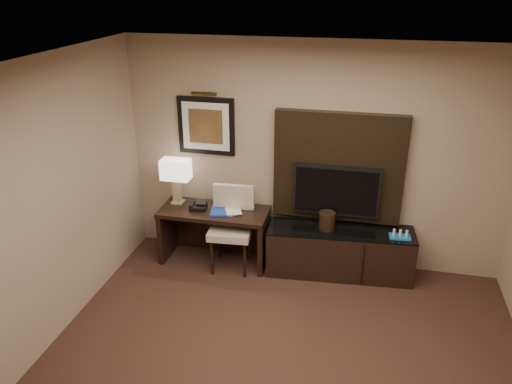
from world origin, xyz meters
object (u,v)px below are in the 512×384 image
(credenza, at_px, (339,252))
(minibar_tray, at_px, (400,234))
(ice_bucket, at_px, (327,221))
(desk_chair, at_px, (231,230))
(desk, at_px, (215,235))
(desk_phone, at_px, (198,205))
(tv, at_px, (336,190))
(table_lamp, at_px, (177,182))

(credenza, xyz_separation_m, minibar_tray, (0.66, -0.04, 0.34))
(ice_bucket, distance_m, minibar_tray, 0.83)
(desk_chair, height_order, ice_bucket, desk_chair)
(credenza, bearing_deg, ice_bucket, 178.69)
(desk, bearing_deg, desk_chair, -24.40)
(credenza, relative_size, minibar_tray, 7.24)
(credenza, xyz_separation_m, ice_bucket, (-0.17, -0.01, 0.40))
(credenza, bearing_deg, desk_chair, -177.64)
(desk_chair, relative_size, desk_phone, 5.27)
(credenza, distance_m, desk_chair, 1.32)
(desk_chair, bearing_deg, tv, 9.46)
(credenza, distance_m, desk_phone, 1.78)
(desk_phone, bearing_deg, desk, -0.43)
(desk_chair, xyz_separation_m, minibar_tray, (1.95, 0.12, 0.11))
(tv, xyz_separation_m, minibar_tray, (0.76, -0.18, -0.39))
(table_lamp, bearing_deg, desk_chair, -15.58)
(ice_bucket, bearing_deg, desk_phone, -177.77)
(desk_phone, bearing_deg, minibar_tray, -5.68)
(desk_phone, bearing_deg, credenza, -4.06)
(desk_phone, bearing_deg, table_lamp, 152.66)
(desk_chair, bearing_deg, desk, 151.40)
(desk_chair, height_order, desk_phone, desk_chair)
(credenza, bearing_deg, table_lamp, 174.04)
(desk_chair, bearing_deg, credenza, 2.46)
(table_lamp, xyz_separation_m, minibar_tray, (2.69, -0.09, -0.35))
(desk_chair, bearing_deg, table_lamp, 159.96)
(tv, relative_size, table_lamp, 1.79)
(desk, xyz_separation_m, table_lamp, (-0.50, 0.10, 0.63))
(tv, height_order, table_lamp, tv)
(table_lamp, height_order, minibar_tray, table_lamp)
(minibar_tray, bearing_deg, desk_phone, -179.29)
(table_lamp, distance_m, ice_bucket, 1.88)
(table_lamp, distance_m, desk_phone, 0.40)
(table_lamp, height_order, desk_phone, table_lamp)
(table_lamp, relative_size, minibar_tray, 2.37)
(credenza, distance_m, tv, 0.75)
(tv, relative_size, minibar_tray, 4.25)
(credenza, relative_size, table_lamp, 3.06)
(tv, height_order, desk_chair, tv)
(tv, bearing_deg, ice_bucket, -116.56)
(tv, relative_size, ice_bucket, 4.74)
(desk_chair, bearing_deg, desk_phone, 164.06)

